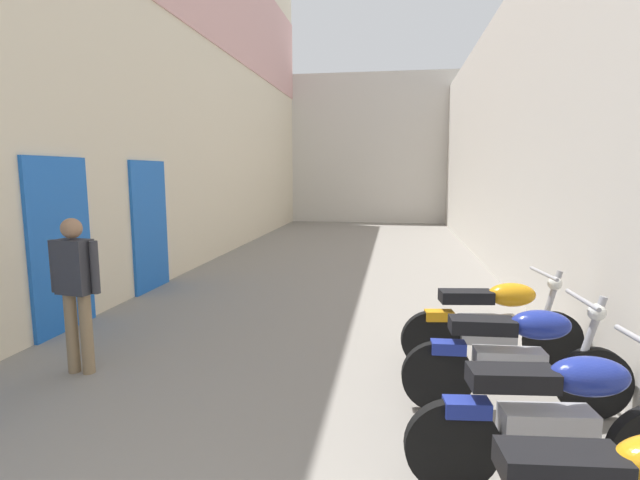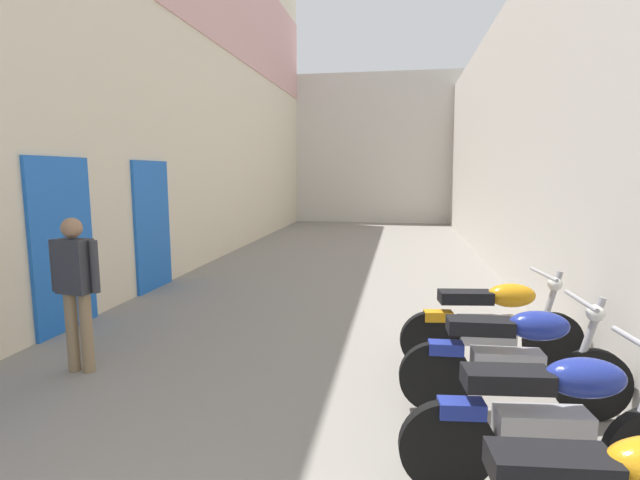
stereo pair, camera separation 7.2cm
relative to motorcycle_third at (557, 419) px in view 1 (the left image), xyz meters
name	(u,v)px [view 1 (the left image)]	position (x,y,z in m)	size (l,w,h in m)	color
ground_plane	(324,297)	(-2.11, 4.44, -0.50)	(35.39, 35.39, 0.00)	gray
building_left	(179,51)	(-5.36, 6.40, 3.90)	(0.45, 19.39, 8.74)	beige
building_right	(515,138)	(1.14, 6.44, 2.13)	(0.45, 19.39, 5.25)	beige
building_far_end	(369,150)	(-2.11, 17.14, 2.43)	(9.11, 2.00, 5.86)	beige
motorcycle_third	(557,419)	(0.00, 0.00, 0.00)	(1.85, 0.58, 1.04)	black
motorcycle_fourth	(517,357)	(0.00, 1.00, 0.00)	(1.85, 0.58, 1.04)	black
motorcycle_fifth	(493,321)	(0.00, 1.95, 0.00)	(1.84, 0.58, 1.04)	black
pedestrian_mid_alley	(76,284)	(-4.12, 1.20, 0.42)	(0.52, 0.25, 1.57)	#8C7251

